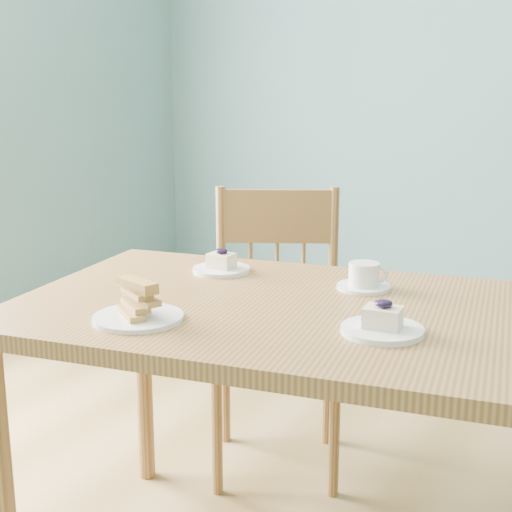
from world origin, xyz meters
TOP-DOWN VIEW (x-y plane):
  - room at (0.00, 0.00)m, footprint 5.01×5.01m
  - dining_table at (-0.26, 0.09)m, footprint 1.49×1.03m
  - dining_chair at (-0.64, 0.59)m, footprint 0.55×0.54m
  - cheesecake_plate_near at (-0.06, 0.01)m, footprint 0.17×0.17m
  - cheesecake_plate_far at (-0.62, 0.25)m, footprint 0.15×0.15m
  - coffee_cup at (-0.22, 0.29)m, footprint 0.13×0.13m
  - biscotti_plate at (-0.54, -0.18)m, footprint 0.19×0.19m

SIDE VIEW (x-z plane):
  - dining_chair at x=-0.64m, z-range 0.01..0.91m
  - dining_table at x=-0.26m, z-range 0.29..1.02m
  - cheesecake_plate_far at x=-0.62m, z-range 0.71..0.78m
  - cheesecake_plate_near at x=-0.06m, z-range 0.71..0.78m
  - coffee_cup at x=-0.22m, z-range 0.72..0.79m
  - biscotti_plate at x=-0.54m, z-range 0.71..0.80m
  - room at x=0.00m, z-range -0.01..2.71m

